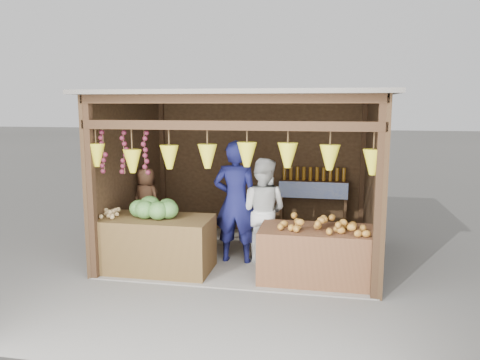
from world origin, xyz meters
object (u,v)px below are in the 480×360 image
man_standing (236,202)px  woman_standing (262,211)px  counter_left (156,244)px  vendor_seated (146,200)px  counter_right (317,255)px

man_standing → woman_standing: man_standing is taller
counter_left → vendor_seated: bearing=117.8°
counter_right → man_standing: man_standing is taller
counter_right → man_standing: bearing=155.9°
man_standing → counter_left: bearing=29.7°
vendor_seated → man_standing: bearing=-175.4°
counter_left → woman_standing: bearing=25.4°
man_standing → woman_standing: size_ratio=1.17×
counter_left → man_standing: bearing=29.0°
man_standing → woman_standing: 0.44m
counter_left → vendor_seated: (-0.56, 1.06, 0.44)m
woman_standing → vendor_seated: 2.09m
counter_left → vendor_seated: size_ratio=1.49×
counter_right → vendor_seated: size_ratio=1.44×
counter_left → woman_standing: (1.50, 0.71, 0.42)m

